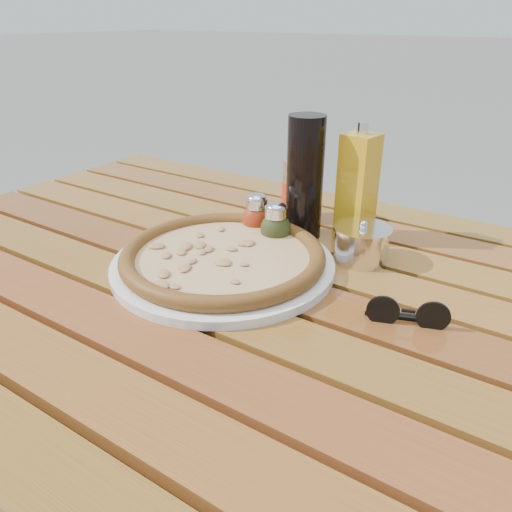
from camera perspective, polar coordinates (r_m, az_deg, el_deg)
The scene contains 10 objects.
table at distance 0.82m, azimuth -0.78°, elevation -7.16°, with size 1.40×0.90×0.75m.
plate at distance 0.81m, azimuth -3.77°, elevation -0.95°, with size 0.36×0.36×0.01m, color silver.
pizza at distance 0.80m, azimuth -3.80°, elevation 0.05°, with size 0.36×0.36×0.03m.
pepper_shaker at distance 0.92m, azimuth 0.09°, elevation 4.67°, with size 0.06×0.06×0.08m.
oregano_shaker at distance 0.88m, azimuth 2.28°, elevation 3.56°, with size 0.07×0.07×0.08m.
dark_bottle at distance 0.90m, azimuth 5.61°, elevation 8.86°, with size 0.07×0.07×0.22m, color black.
soda_can at distance 1.00m, azimuth 4.91°, elevation 7.52°, with size 0.07×0.07×0.12m.
olive_oil_cruet at distance 0.91m, azimuth 11.50°, elevation 7.74°, with size 0.06×0.06×0.21m.
parmesan_tin at distance 0.85m, azimuth 11.97°, elevation 1.45°, with size 0.11×0.11×0.07m.
sunglasses at distance 0.69m, azimuth 16.93°, elevation -6.37°, with size 0.11×0.06×0.04m.
Camera 1 is at (0.39, -0.57, 1.12)m, focal length 35.00 mm.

